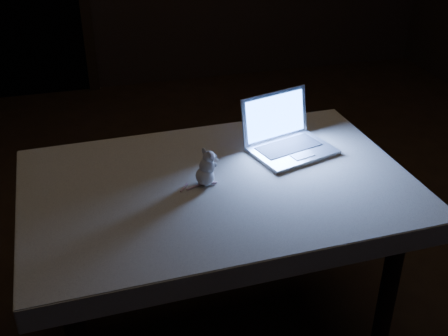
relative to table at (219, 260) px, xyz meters
name	(u,v)px	position (x,y,z in m)	size (l,w,h in m)	color
floor	(264,265)	(0.30, 0.31, -0.34)	(5.00, 5.00, 0.00)	black
table	(219,260)	(0.00, 0.00, 0.00)	(1.28, 0.82, 0.69)	black
tablecloth	(221,187)	(0.02, 0.02, 0.31)	(1.36, 0.91, 0.08)	beige
laptop	(294,129)	(0.33, 0.13, 0.45)	(0.30, 0.27, 0.21)	#A7A6AB
plush_mouse	(205,168)	(-0.05, 0.00, 0.42)	(0.10, 0.10, 0.13)	silver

